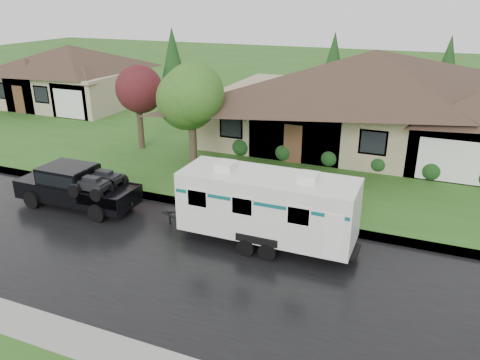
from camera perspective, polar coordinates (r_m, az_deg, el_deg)
name	(u,v)px	position (r m, az deg, el deg)	size (l,w,h in m)	color
ground	(254,245)	(17.47, 1.76, -7.94)	(140.00, 140.00, 0.00)	#2F561B
road	(233,273)	(15.88, -0.87, -11.22)	(140.00, 8.00, 0.01)	black
curb	(274,218)	(19.31, 4.14, -4.68)	(140.00, 0.50, 0.15)	gray
lawn	(337,137)	(30.91, 11.75, 5.13)	(140.00, 26.00, 0.15)	#2F561B
house_main	(377,88)	(28.67, 16.37, 10.68)	(19.44, 10.80, 6.90)	gray
house_far	(72,70)	(40.88, -19.81, 12.46)	(10.80, 8.64, 5.80)	tan
tree_left_green	(191,99)	(23.37, -5.97, 9.82)	(3.25, 3.25, 5.38)	#382B1E
tree_red	(138,92)	(27.64, -12.38, 10.45)	(2.91, 2.91, 4.82)	#382B1E
shrub_row	(354,159)	(25.06, 13.71, 2.46)	(13.60, 1.00, 1.00)	#143814
pickup_truck	(75,185)	(21.40, -19.50, -0.61)	(5.43, 2.06, 1.81)	black
travel_trailer	(267,205)	(16.86, 3.36, -3.02)	(6.70, 2.35, 3.00)	white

